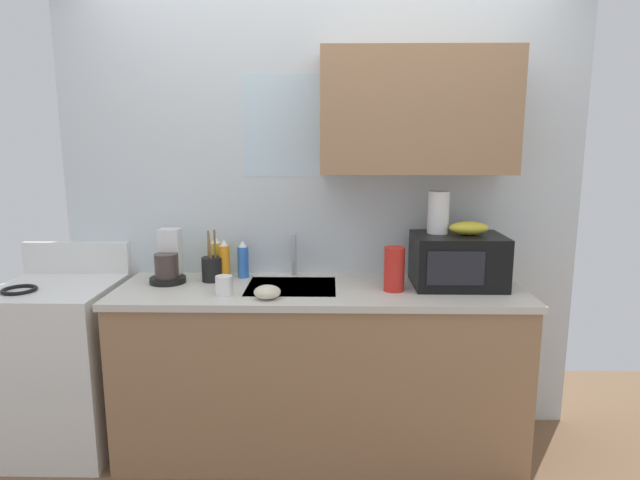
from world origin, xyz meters
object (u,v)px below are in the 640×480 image
dish_soap_bottle_orange (225,261)px  dish_soap_bottle_yellow (216,258)px  dish_soap_bottle_blue (243,260)px  stove_range (61,365)px  coffee_maker (169,262)px  utensil_crock (212,268)px  cereal_canister (394,269)px  banana_bunch (469,228)px  microwave (458,260)px  paper_towel_roll (438,212)px  mug_white (224,285)px  small_bowl (267,292)px

dish_soap_bottle_orange → dish_soap_bottle_yellow: dish_soap_bottle_yellow is taller
dish_soap_bottle_blue → dish_soap_bottle_yellow: dish_soap_bottle_yellow is taller
stove_range → coffee_maker: coffee_maker is taller
utensil_crock → dish_soap_bottle_yellow: bearing=87.6°
cereal_canister → banana_bunch: bearing=14.4°
dish_soap_bottle_orange → cereal_canister: size_ratio=1.01×
dish_soap_bottle_yellow → dish_soap_bottle_orange: bearing=-49.1°
banana_bunch → dish_soap_bottle_blue: 1.22m
coffee_maker → microwave: bearing=-2.2°
paper_towel_roll → mug_white: bearing=-167.5°
cereal_canister → dish_soap_bottle_blue: bearing=162.4°
dish_soap_bottle_yellow → dish_soap_bottle_blue: bearing=-2.5°
coffee_maker → cereal_canister: bearing=-7.6°
stove_range → dish_soap_bottle_blue: 1.12m
stove_range → coffee_maker: size_ratio=3.86×
cereal_canister → small_bowl: 0.65m
coffee_maker → dish_soap_bottle_blue: size_ratio=1.35×
dish_soap_bottle_orange → cereal_canister: dish_soap_bottle_orange is taller
coffee_maker → cereal_canister: size_ratio=1.25×
utensil_crock → small_bowl: 0.46m
microwave → mug_white: microwave is taller
microwave → mug_white: (-1.18, -0.19, -0.09)m
paper_towel_roll → dish_soap_bottle_blue: 1.09m
small_bowl → mug_white: bearing=164.7°
stove_range → utensil_crock: 0.97m
coffee_maker → mug_white: coffee_maker is taller
banana_bunch → dish_soap_bottle_orange: 1.30m
dish_soap_bottle_yellow → small_bowl: bearing=-51.2°
mug_white → dish_soap_bottle_yellow: bearing=107.6°
microwave → dish_soap_bottle_blue: bearing=172.2°
stove_range → paper_towel_roll: bearing=2.7°
coffee_maker → utensil_crock: (0.23, 0.01, -0.03)m
paper_towel_roll → dish_soap_bottle_blue: size_ratio=1.06×
cereal_canister → mug_white: 0.85m
dish_soap_bottle_orange → mug_white: bearing=-79.9°
coffee_maker → dish_soap_bottle_orange: size_ratio=1.24×
banana_bunch → cereal_canister: banana_bunch is taller
paper_towel_roll → dish_soap_bottle_yellow: 1.23m
dish_soap_bottle_blue → utensil_crock: 0.18m
paper_towel_roll → coffee_maker: paper_towel_roll is taller
dish_soap_bottle_blue → cereal_canister: 0.84m
stove_range → banana_bunch: banana_bunch is taller
paper_towel_roll → cereal_canister: paper_towel_roll is taller
dish_soap_bottle_yellow → cereal_canister: (0.96, -0.26, 0.00)m
stove_range → dish_soap_bottle_blue: dish_soap_bottle_blue is taller
coffee_maker → small_bowl: (0.57, -0.31, -0.07)m
microwave → dish_soap_bottle_blue: (-1.14, 0.16, -0.04)m
cereal_canister → small_bowl: bearing=-166.5°
stove_range → utensil_crock: utensil_crock is taller
stove_range → paper_towel_roll: 2.17m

